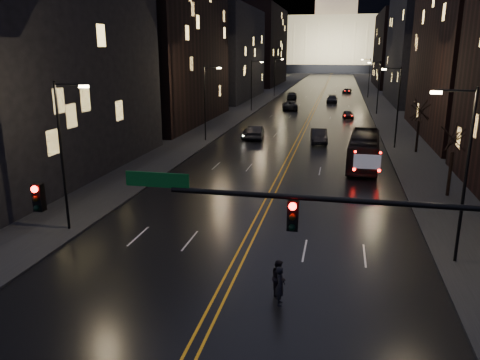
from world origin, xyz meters
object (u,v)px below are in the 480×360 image
Objects in this scene: traffic_signal at (371,236)px; pedestrian_b at (279,277)px; oncoming_car_b at (256,132)px; receding_car_a at (319,136)px; bus at (364,150)px; oncoming_car_a at (251,132)px; pedestrian_a at (280,286)px.

traffic_signal is 7.41m from pedestrian_b.
traffic_signal is at bearing -153.20° from pedestrian_b.
pedestrian_b is (-3.40, 5.00, -4.28)m from traffic_signal.
receding_car_a is at bearing 165.62° from oncoming_car_b.
traffic_signal is 44.69m from oncoming_car_b.
bus reaches higher than oncoming_car_a.
oncoming_car_a is at bearing 1.42° from oncoming_car_b.
pedestrian_a reaches higher than pedestrian_b.
traffic_signal reaches higher than receding_car_a.
bus reaches higher than pedestrian_a.
oncoming_car_b and pedestrian_b have the same top height.
bus is 27.19m from pedestrian_a.
pedestrian_a is at bearing 105.80° from oncoming_car_a.
oncoming_car_a is 8.47m from receding_car_a.
receding_car_a is (-4.71, 10.95, -0.71)m from bus.
bus is at bearing 140.74° from oncoming_car_a.
oncoming_car_b is (0.54, 0.07, 0.04)m from oncoming_car_a.
bus is 26.34m from pedestrian_b.
traffic_signal is at bearing 108.72° from oncoming_car_a.
oncoming_car_a is 0.92× the size of oncoming_car_b.
oncoming_car_b is (-11.26, 43.03, -4.28)m from traffic_signal.
bus is at bearing -12.90° from pedestrian_a.
oncoming_car_a is 2.58× the size of pedestrian_a.
bus reaches higher than receding_car_a.
oncoming_car_b is at bearing 104.66° from traffic_signal.
pedestrian_b is (-4.71, -25.90, -0.73)m from bus.
oncoming_car_b is 0.97× the size of receding_car_a.
pedestrian_b is at bearing 124.21° from traffic_signal.
oncoming_car_b is (-12.56, 12.13, -0.73)m from bus.
pedestrian_b is (8.40, -37.96, 0.04)m from oncoming_car_a.
traffic_signal is 3.46× the size of oncoming_car_b.
pedestrian_b is at bearing 95.85° from oncoming_car_b.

